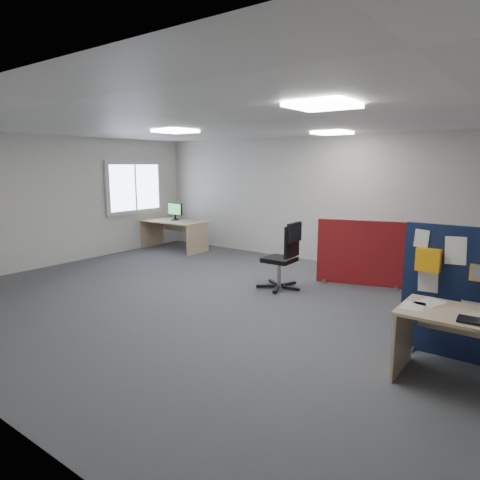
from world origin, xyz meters
The scene contains 11 objects.
floor centered at (0.00, 0.00, 0.00)m, with size 9.00×9.00×0.00m, color #515358.
ceiling centered at (0.00, 0.00, 2.70)m, with size 9.00×7.00×0.02m, color white.
wall_back centered at (0.00, 3.50, 1.35)m, with size 9.00×0.02×2.70m, color silver.
wall_left centered at (-4.50, 0.00, 1.35)m, with size 0.02×7.00×2.70m, color silver.
window centered at (-4.44, 2.00, 1.55)m, with size 0.06×1.70×1.30m.
ceiling_lights centered at (0.33, 0.67, 2.67)m, with size 4.10×4.10×0.04m.
red_divider centered at (1.25, 2.23, 0.56)m, with size 1.48×0.49×1.15m.
second_desk centered at (-3.68, 2.58, 0.55)m, with size 1.65×0.83×0.73m.
monitor_second centered at (-3.72, 2.63, 0.97)m, with size 0.47×0.22×0.43m.
office_chair centered at (0.34, 1.18, 0.65)m, with size 0.73×0.76×1.14m.
desk_papers centered at (3.31, -0.65, 0.73)m, with size 1.44×0.68×0.00m.
Camera 1 is at (3.91, -4.93, 2.11)m, focal length 32.00 mm.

